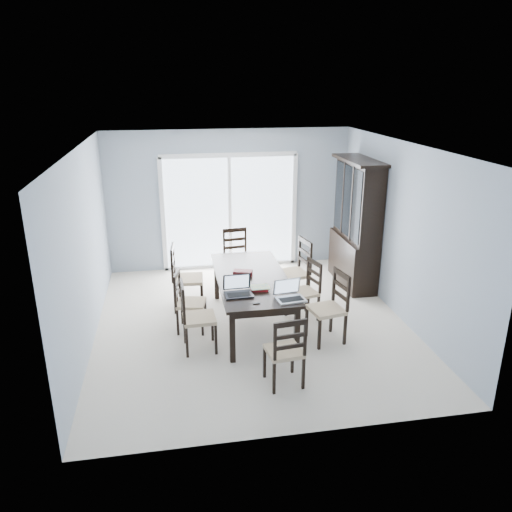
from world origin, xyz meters
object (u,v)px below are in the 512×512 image
object	(u,v)px
chair_right_near	(333,299)
cell_phone	(256,303)
chair_end_near	(287,345)
chair_left_near	(192,309)
china_hutch	(356,225)
laptop_dark	(239,291)
hot_tub	(177,229)
chair_left_mid	(185,295)
dining_table	(252,282)
chair_right_mid	(308,284)
chair_left_far	(181,270)
chair_right_far	(298,264)
chair_end_far	(236,251)
game_box	(243,273)
laptop_silver	(291,296)

from	to	relation	value
chair_right_near	cell_phone	bearing A→B (deg)	92.49
chair_end_near	chair_left_near	bearing A→B (deg)	127.01
cell_phone	chair_left_near	bearing A→B (deg)	154.14
china_hutch	laptop_dark	size ratio (longest dim) A/B	5.86
hot_tub	cell_phone	bearing A→B (deg)	-78.95
chair_right_near	chair_end_near	world-z (taller)	chair_right_near
china_hutch	cell_phone	world-z (taller)	china_hutch
china_hutch	chair_left_mid	xyz separation A→B (m)	(-2.99, -1.26, -0.53)
china_hutch	cell_phone	size ratio (longest dim) A/B	22.76
dining_table	hot_tub	size ratio (longest dim) A/B	1.18
chair_right_mid	chair_left_near	bearing A→B (deg)	95.14
china_hutch	chair_left_far	distance (m)	3.09
chair_left_mid	chair_right_far	distance (m)	1.96
chair_left_near	chair_end_far	bearing A→B (deg)	155.72
hot_tub	dining_table	bearing A→B (deg)	-74.86
dining_table	chair_right_mid	size ratio (longest dim) A/B	2.11
game_box	chair_left_mid	bearing A→B (deg)	-173.39
dining_table	laptop_silver	world-z (taller)	laptop_silver
chair_left_near	cell_phone	world-z (taller)	chair_left_near
laptop_silver	chair_right_near	bearing A→B (deg)	11.94
chair_right_far	chair_end_near	xyz separation A→B (m)	(-0.74, -2.34, -0.08)
chair_left_near	chair_left_far	bearing A→B (deg)	-178.08
laptop_dark	chair_right_far	bearing A→B (deg)	46.80
hot_tub	china_hutch	bearing A→B (deg)	-38.52
chair_left_near	chair_left_far	world-z (taller)	chair_left_far
chair_left_mid	chair_right_far	world-z (taller)	chair_right_far
game_box	chair_right_near	bearing A→B (deg)	-33.19
chair_left_near	chair_end_far	size ratio (longest dim) A/B	0.97
china_hutch	chair_right_far	world-z (taller)	china_hutch
laptop_silver	hot_tub	distance (m)	4.74
hot_tub	laptop_silver	bearing A→B (deg)	-73.47
chair_right_mid	chair_left_far	bearing A→B (deg)	54.78
chair_right_mid	cell_phone	world-z (taller)	chair_right_mid
game_box	laptop_silver	bearing A→B (deg)	-63.90
cell_phone	dining_table	bearing A→B (deg)	79.17
chair_end_far	laptop_dark	distance (m)	2.22
cell_phone	chair_end_far	bearing A→B (deg)	83.20
chair_end_far	chair_right_mid	bearing A→B (deg)	113.28
chair_right_near	chair_right_far	size ratio (longest dim) A/B	0.95
cell_phone	game_box	distance (m)	1.00
laptop_silver	china_hutch	bearing A→B (deg)	44.44
chair_end_far	chair_left_near	bearing A→B (deg)	60.96
dining_table	chair_right_near	bearing A→B (deg)	-32.74
laptop_dark	chair_end_near	bearing A→B (deg)	-70.77
china_hutch	chair_left_far	world-z (taller)	china_hutch
chair_left_near	laptop_silver	distance (m)	1.31
chair_left_far	chair_right_mid	size ratio (longest dim) A/B	1.15
chair_left_near	game_box	bearing A→B (deg)	129.30
chair_end_near	chair_left_mid	bearing A→B (deg)	116.61
china_hutch	chair_end_far	world-z (taller)	china_hutch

